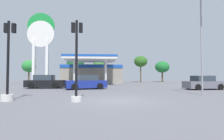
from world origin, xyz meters
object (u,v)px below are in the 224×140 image
at_px(station_pole_sign, 41,39).
at_px(car_0, 46,82).
at_px(traffic_signal_1, 76,67).
at_px(tree_0, 29,66).
at_px(tree_3, 141,62).
at_px(corner_streetlamp, 203,37).
at_px(tree_4, 162,67).
at_px(car_2, 204,83).
at_px(car_1, 86,83).
at_px(tree_1, 75,62).
at_px(tree_2, 99,66).
at_px(traffic_signal_0, 8,73).

bearing_deg(station_pole_sign, car_0, -67.75).
bearing_deg(traffic_signal_1, tree_0, 115.17).
height_order(tree_3, corner_streetlamp, corner_streetlamp).
relative_size(tree_4, corner_streetlamp, 0.70).
xyz_separation_m(car_2, tree_4, (4.54, 24.36, 3.05)).
xyz_separation_m(car_1, corner_streetlamp, (9.26, -7.20, 3.71)).
distance_m(car_1, tree_1, 23.00).
xyz_separation_m(car_2, tree_2, (-11.31, 24.47, 3.24)).
relative_size(car_1, car_2, 1.12).
bearing_deg(traffic_signal_1, tree_3, 69.82).
distance_m(car_0, tree_2, 22.29).
xyz_separation_m(tree_3, tree_4, (5.78, 1.20, -1.25)).
bearing_deg(tree_3, tree_1, 177.41).
height_order(station_pole_sign, traffic_signal_0, station_pole_sign).
bearing_deg(corner_streetlamp, car_2, 57.89).
bearing_deg(tree_0, car_2, -40.61).
height_order(tree_2, corner_streetlamp, corner_streetlamp).
bearing_deg(station_pole_sign, corner_streetlamp, -43.35).
bearing_deg(tree_2, tree_1, -173.76).
height_order(station_pole_sign, car_1, station_pole_sign).
height_order(tree_4, corner_streetlamp, corner_streetlamp).
relative_size(car_0, traffic_signal_1, 0.96).
bearing_deg(corner_streetlamp, station_pole_sign, 136.65).
bearing_deg(tree_4, tree_3, -168.23).
bearing_deg(tree_1, car_2, -54.69).
height_order(car_0, car_2, car_0).
height_order(car_1, car_2, car_1).
bearing_deg(tree_1, car_0, -92.33).
relative_size(tree_2, corner_streetlamp, 0.71).
height_order(traffic_signal_0, tree_0, tree_0).
bearing_deg(tree_2, car_0, -106.94).
distance_m(car_1, tree_0, 26.61).
height_order(station_pole_sign, tree_0, station_pole_sign).
relative_size(car_2, tree_1, 0.63).
height_order(car_1, corner_streetlamp, corner_streetlamp).
distance_m(station_pole_sign, tree_2, 17.12).
distance_m(traffic_signal_0, corner_streetlamp, 13.59).
distance_m(station_pole_sign, car_1, 13.71).
bearing_deg(car_1, corner_streetlamp, -37.86).
bearing_deg(tree_4, traffic_signal_0, -123.72).
bearing_deg(tree_4, car_1, -127.27).
distance_m(station_pole_sign, car_0, 10.27).
xyz_separation_m(car_1, tree_3, (11.55, 21.57, 4.25)).
relative_size(station_pole_sign, corner_streetlamp, 1.57).
height_order(car_0, corner_streetlamp, corner_streetlamp).
bearing_deg(car_0, tree_2, 73.06).
bearing_deg(tree_0, corner_streetlamp, -50.61).
bearing_deg(station_pole_sign, tree_0, 117.64).
bearing_deg(tree_2, tree_0, -176.79).
height_order(traffic_signal_1, corner_streetlamp, corner_streetlamp).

